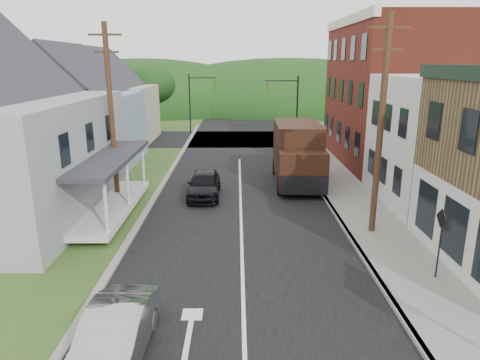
{
  "coord_description": "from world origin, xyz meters",
  "views": [
    {
      "loc": [
        -0.18,
        -13.59,
        7.14
      ],
      "look_at": [
        -0.06,
        4.25,
        2.2
      ],
      "focal_mm": 32.0,
      "sensor_mm": 36.0,
      "label": 1
    }
  ],
  "objects_px": {
    "delivery_van": "(298,154)",
    "warning_sign": "(440,234)",
    "silver_sedan": "(114,338)",
    "dark_sedan": "(204,184)"
  },
  "relations": [
    {
      "from": "delivery_van",
      "to": "warning_sign",
      "type": "height_order",
      "value": "delivery_van"
    },
    {
      "from": "silver_sedan",
      "to": "warning_sign",
      "type": "distance_m",
      "value": 10.49
    },
    {
      "from": "silver_sedan",
      "to": "dark_sedan",
      "type": "xyz_separation_m",
      "value": [
        1.2,
        13.37,
        0.04
      ]
    },
    {
      "from": "silver_sedan",
      "to": "warning_sign",
      "type": "height_order",
      "value": "warning_sign"
    },
    {
      "from": "silver_sedan",
      "to": "delivery_van",
      "type": "distance_m",
      "value": 17.3
    },
    {
      "from": "silver_sedan",
      "to": "dark_sedan",
      "type": "bearing_deg",
      "value": 86.53
    },
    {
      "from": "dark_sedan",
      "to": "warning_sign",
      "type": "relative_size",
      "value": 1.72
    },
    {
      "from": "dark_sedan",
      "to": "delivery_van",
      "type": "height_order",
      "value": "delivery_van"
    },
    {
      "from": "delivery_van",
      "to": "warning_sign",
      "type": "xyz_separation_m",
      "value": [
        3.03,
        -11.97,
        -0.12
      ]
    },
    {
      "from": "silver_sedan",
      "to": "delivery_van",
      "type": "bearing_deg",
      "value": 69.07
    }
  ]
}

